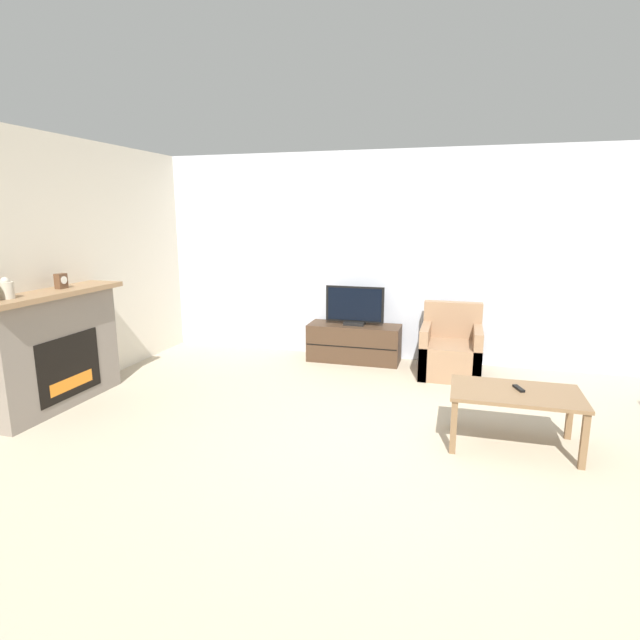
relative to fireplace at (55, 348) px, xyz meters
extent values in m
plane|color=tan|center=(3.39, -0.20, -0.60)|extent=(24.00, 24.00, 0.00)
cube|color=silver|center=(3.39, 2.65, 0.75)|extent=(12.00, 0.06, 2.70)
cube|color=beige|center=(-0.20, -0.20, 0.75)|extent=(0.06, 12.00, 2.70)
cube|color=slate|center=(0.00, 0.00, -0.03)|extent=(0.32, 1.46, 1.13)
cube|color=black|center=(0.16, 0.00, -0.17)|extent=(0.01, 0.80, 0.62)
cube|color=orange|center=(0.16, 0.00, -0.34)|extent=(0.01, 0.56, 0.12)
cube|color=#93704C|center=(0.03, 0.00, 0.55)|extent=(0.44, 1.58, 0.05)
cylinder|color=beige|center=(0.02, -0.47, 0.65)|extent=(0.13, 0.13, 0.15)
sphere|color=beige|center=(0.02, -0.47, 0.73)|extent=(0.07, 0.07, 0.07)
cube|color=brown|center=(0.02, 0.16, 0.65)|extent=(0.07, 0.11, 0.15)
cylinder|color=white|center=(0.05, 0.16, 0.66)|extent=(0.00, 0.08, 0.08)
cube|color=#422D1E|center=(2.54, 2.36, -0.35)|extent=(1.20, 0.45, 0.49)
cube|color=black|center=(2.54, 2.13, -0.35)|extent=(1.17, 0.01, 0.01)
cube|color=black|center=(2.54, 2.36, -0.09)|extent=(0.27, 0.18, 0.04)
cube|color=black|center=(2.54, 2.36, 0.16)|extent=(0.76, 0.03, 0.47)
cube|color=black|center=(2.54, 2.34, 0.16)|extent=(0.70, 0.01, 0.42)
cube|color=#937051|center=(3.77, 2.09, -0.40)|extent=(0.70, 0.76, 0.40)
cube|color=#937051|center=(3.77, 2.40, 0.02)|extent=(0.70, 0.14, 0.44)
cube|color=#937051|center=(3.47, 2.09, -0.30)|extent=(0.10, 0.76, 0.60)
cube|color=#937051|center=(4.07, 2.09, -0.30)|extent=(0.10, 0.76, 0.60)
cube|color=brown|center=(4.33, 0.29, -0.13)|extent=(1.03, 0.62, 0.03)
cube|color=brown|center=(3.85, 0.02, -0.37)|extent=(0.05, 0.05, 0.45)
cube|color=brown|center=(4.80, 0.02, -0.37)|extent=(0.05, 0.05, 0.45)
cube|color=brown|center=(3.85, 0.56, -0.37)|extent=(0.05, 0.05, 0.45)
cube|color=brown|center=(4.80, 0.56, -0.37)|extent=(0.05, 0.05, 0.45)
cube|color=black|center=(4.35, 0.34, -0.11)|extent=(0.09, 0.15, 0.02)
camera|label=1|loc=(3.83, -3.88, 1.30)|focal=28.00mm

